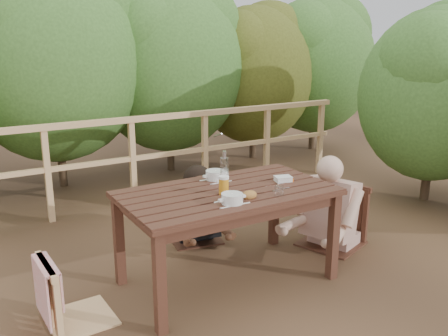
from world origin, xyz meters
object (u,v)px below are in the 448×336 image
butter_tub (283,180)px  chair_left (76,260)px  chair_right (334,191)px  soup_far (216,176)px  table (227,237)px  woman (193,181)px  tumbler (279,191)px  bread_roll (249,195)px  beer_glass (224,186)px  soup_near (232,199)px  diner_right (338,170)px  chair_far (194,193)px  bottle (224,168)px

butter_tub → chair_left: bearing=-167.8°
chair_right → soup_far: (-1.11, 0.19, 0.26)m
table → soup_far: 0.50m
chair_left → woman: (1.28, 0.82, 0.13)m
chair_right → tumbler: size_ratio=12.44×
bread_roll → beer_glass: 0.21m
soup_near → beer_glass: (0.06, 0.21, 0.03)m
butter_tub → chair_right: bearing=25.8°
chair_left → chair_right: 2.31m
chair_left → soup_far: size_ratio=3.32×
diner_right → bread_roll: size_ratio=12.37×
chair_far → woman: 0.12m
soup_near → bottle: size_ratio=0.94×
chair_right → bread_roll: bearing=-93.4°
table → woman: bearing=80.0°
soup_near → soup_far: soup_far is taller
chair_right → chair_left: bearing=-108.3°
chair_left → beer_glass: bearing=-97.4°
tumbler → butter_tub: bearing=47.8°
table → chair_far: 0.86m
soup_far → chair_left: bearing=-168.5°
chair_left → chair_far: size_ratio=0.97×
soup_near → beer_glass: size_ratio=1.72×
bottle → chair_left: bearing=-174.0°
bottle → soup_far: bearing=96.4°
bread_roll → chair_far: bearing=84.1°
chair_far → beer_glass: chair_far is taller
tumbler → beer_glass: bearing=144.6°
beer_glass → table: bearing=41.0°
chair_far → bottle: (-0.08, -0.67, 0.41)m
beer_glass → bottle: bottle is taller
chair_left → bread_roll: 1.25m
bread_roll → woman: bearing=84.2°
table → woman: size_ratio=1.38×
beer_glass → chair_right: bearing=7.1°
chair_far → diner_right: diner_right is taller
table → chair_far: (0.15, 0.84, 0.09)m
chair_right → butter_tub: size_ratio=7.76×
chair_far → woman: size_ratio=0.79×
chair_far → tumbler: (0.11, -1.13, 0.32)m
beer_glass → soup_far: bearing=69.5°
diner_right → soup_far: size_ratio=5.36×
woman → beer_glass: (-0.22, -0.92, 0.23)m
chair_far → soup_near: chair_far is taller
chair_right → soup_near: bearing=-93.9°
chair_right → chair_far: bearing=-145.8°
chair_left → butter_tub: bearing=-94.7°
table → soup_near: bearing=-115.1°
bread_roll → butter_tub: (0.45, 0.20, -0.01)m
woman → tumbler: size_ratio=13.87×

